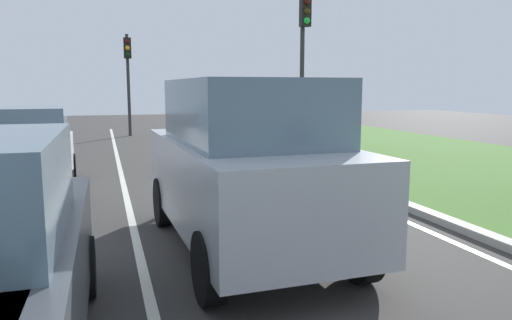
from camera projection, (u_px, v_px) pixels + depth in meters
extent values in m
plane|color=#383533|center=(155.00, 184.00, 11.25)|extent=(60.00, 60.00, 0.00)
cube|color=silver|center=(124.00, 186.00, 11.04)|extent=(0.12, 32.00, 0.01)
cube|color=silver|center=(302.00, 176.00, 12.30)|extent=(0.12, 32.00, 0.01)
cube|color=#47752D|center=(465.00, 165.00, 13.74)|extent=(9.00, 48.00, 0.06)
cube|color=#9E9B93|center=(320.00, 172.00, 12.44)|extent=(0.24, 48.00, 0.12)
cube|color=#B7BABF|center=(245.00, 182.00, 6.59)|extent=(2.04, 4.56, 1.10)
cube|color=slate|center=(248.00, 111.00, 6.32)|extent=(1.79, 2.75, 0.80)
cylinder|color=black|center=(163.00, 202.00, 7.82)|extent=(0.24, 0.77, 0.76)
cylinder|color=black|center=(266.00, 194.00, 8.39)|extent=(0.24, 0.77, 0.76)
cylinder|color=black|center=(209.00, 268.00, 4.96)|extent=(0.24, 0.77, 0.76)
cylinder|color=black|center=(361.00, 249.00, 5.53)|extent=(0.24, 0.77, 0.76)
cylinder|color=black|center=(84.00, 267.00, 5.14)|extent=(0.22, 0.64, 0.64)
cube|color=silver|center=(31.00, 158.00, 10.42)|extent=(1.76, 3.75, 0.80)
cube|color=slate|center=(27.00, 124.00, 10.07)|extent=(1.54, 1.95, 0.68)
cylinder|color=black|center=(2.00, 169.00, 11.40)|extent=(0.24, 0.61, 0.60)
cylinder|color=black|center=(71.00, 166.00, 11.89)|extent=(0.24, 0.61, 0.60)
cylinder|color=black|center=(68.00, 185.00, 9.54)|extent=(0.24, 0.61, 0.60)
cylinder|color=#2D2D2D|center=(302.00, 75.00, 15.71)|extent=(0.14, 0.14, 5.15)
cube|color=black|center=(305.00, 12.00, 15.24)|extent=(0.32, 0.24, 0.90)
sphere|color=#3F0F0F|center=(307.00, 2.00, 15.07)|extent=(0.20, 0.20, 0.20)
sphere|color=#382B0C|center=(307.00, 11.00, 15.11)|extent=(0.20, 0.20, 0.20)
sphere|color=green|center=(307.00, 21.00, 15.15)|extent=(0.20, 0.20, 0.20)
cylinder|color=#2D2D2D|center=(128.00, 86.00, 22.22)|extent=(0.14, 0.14, 4.53)
cube|color=black|center=(127.00, 48.00, 21.79)|extent=(0.32, 0.24, 0.90)
sphere|color=#3F0F0F|center=(127.00, 41.00, 21.63)|extent=(0.20, 0.20, 0.20)
sphere|color=#F2AD19|center=(127.00, 48.00, 21.67)|extent=(0.20, 0.20, 0.20)
sphere|color=black|center=(128.00, 54.00, 21.71)|extent=(0.20, 0.20, 0.20)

